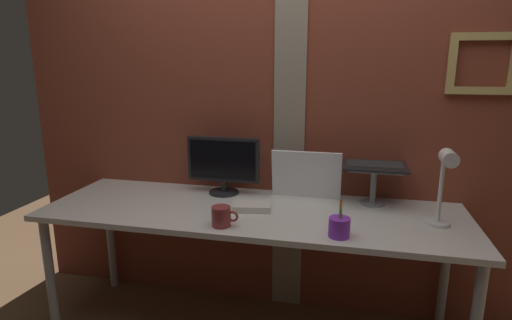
{
  "coord_description": "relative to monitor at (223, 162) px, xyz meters",
  "views": [
    {
      "loc": [
        0.39,
        -2.02,
        1.54
      ],
      "look_at": [
        -0.09,
        0.12,
        1.01
      ],
      "focal_mm": 28.96,
      "sensor_mm": 36.0,
      "label": 1
    }
  ],
  "objects": [
    {
      "name": "desk",
      "position": [
        0.23,
        -0.23,
        -0.26
      ],
      "size": [
        2.25,
        0.71,
        0.76
      ],
      "color": "silver",
      "rests_on": "ground_plane"
    },
    {
      "name": "brick_wall_back",
      "position": [
        0.32,
        0.18,
        0.39
      ],
      "size": [
        3.31,
        0.16,
        2.68
      ],
      "color": "brown",
      "rests_on": "ground_plane"
    },
    {
      "name": "pen_cup",
      "position": [
        0.7,
        -0.49,
        -0.15
      ],
      "size": [
        0.1,
        0.1,
        0.17
      ],
      "color": "purple",
      "rests_on": "desk"
    },
    {
      "name": "whiteboard_panel",
      "position": [
        0.49,
        0.02,
        -0.05
      ],
      "size": [
        0.4,
        0.06,
        0.28
      ],
      "primitive_type": "cube",
      "rotation": [
        0.16,
        0.0,
        0.0
      ],
      "color": "white",
      "rests_on": "desk"
    },
    {
      "name": "desk_lamp",
      "position": [
        1.16,
        -0.29,
        0.05
      ],
      "size": [
        0.12,
        0.2,
        0.39
      ],
      "color": "white",
      "rests_on": "desk"
    },
    {
      "name": "laptop_stand",
      "position": [
        0.86,
        0.0,
        -0.05
      ],
      "size": [
        0.28,
        0.22,
        0.21
      ],
      "color": "gray",
      "rests_on": "desk"
    },
    {
      "name": "monitor",
      "position": [
        0.0,
        0.0,
        0.0
      ],
      "size": [
        0.43,
        0.18,
        0.34
      ],
      "color": "black",
      "rests_on": "desk"
    },
    {
      "name": "coffee_mug",
      "position": [
        0.14,
        -0.49,
        -0.14
      ],
      "size": [
        0.13,
        0.09,
        0.1
      ],
      "color": "maroon",
      "rests_on": "desk"
    },
    {
      "name": "laptop",
      "position": [
        0.86,
        0.07,
        0.08
      ],
      "size": [
        0.34,
        0.29,
        0.22
      ],
      "color": "black",
      "rests_on": "laptop_stand"
    },
    {
      "name": "paper_clutter_stack",
      "position": [
        0.23,
        -0.23,
        -0.17
      ],
      "size": [
        0.22,
        0.17,
        0.04
      ],
      "primitive_type": "cube",
      "rotation": [
        0.0,
        0.0,
        0.18
      ],
      "color": "silver",
      "rests_on": "desk"
    }
  ]
}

